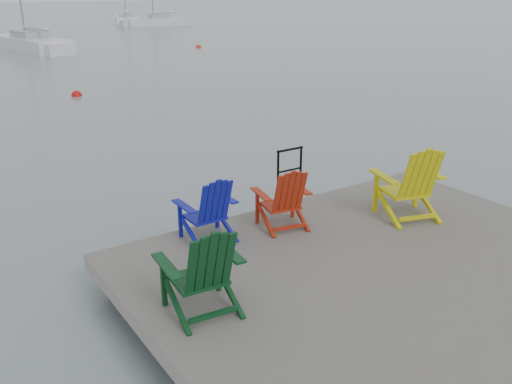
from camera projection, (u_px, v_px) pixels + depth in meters
ground at (392, 305)px, 6.70m from camera, size 400.00×400.00×0.00m
dock at (394, 281)px, 6.58m from camera, size 6.00×5.00×1.40m
handrail at (290, 171)px, 8.37m from camera, size 0.48×0.04×0.90m
chair_green at (203, 269)px, 5.48m from camera, size 0.85×0.80×1.01m
chair_blue at (209, 208)px, 7.15m from camera, size 0.72×0.67×0.91m
chair_red at (284, 198)px, 7.52m from camera, size 0.81×0.77×0.90m
chair_yellow at (411, 182)px, 7.81m from camera, size 1.05×1.00×1.12m
sailboat_near at (29, 44)px, 35.29m from camera, size 3.67×9.14×12.20m
sailboat_mid at (127, 21)px, 62.37m from camera, size 5.13×9.37×12.46m
sailboat_far at (157, 22)px, 58.99m from camera, size 6.76×1.81×9.53m
buoy_b at (77, 96)px, 19.98m from camera, size 0.39×0.39×0.39m
buoy_c at (199, 48)px, 36.77m from camera, size 0.38×0.38×0.38m
buoy_d at (19, 43)px, 39.79m from camera, size 0.37×0.37×0.37m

